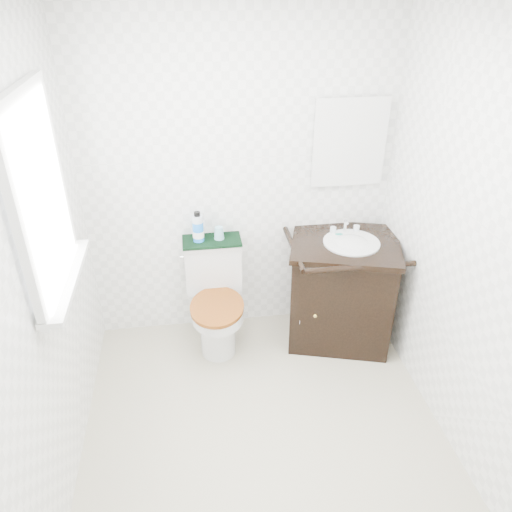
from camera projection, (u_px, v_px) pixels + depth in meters
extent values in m
plane|color=#BFB79A|center=(265.00, 435.00, 3.07)|extent=(2.40, 2.40, 0.00)
plane|color=white|center=(240.00, 181.00, 3.50)|extent=(2.40, 0.00, 2.40)
plane|color=white|center=(335.00, 483.00, 1.44)|extent=(2.40, 0.00, 2.40)
plane|color=white|center=(36.00, 287.00, 2.34)|extent=(0.00, 2.40, 2.40)
plane|color=white|center=(474.00, 254.00, 2.61)|extent=(0.00, 2.40, 2.40)
cube|color=white|center=(39.00, 196.00, 2.38)|extent=(0.02, 0.70, 0.90)
cube|color=silver|center=(350.00, 143.00, 3.45)|extent=(0.50, 0.02, 0.60)
cylinder|color=silver|center=(218.00, 331.00, 3.65)|extent=(0.25, 0.25, 0.39)
cube|color=silver|center=(215.00, 311.00, 3.86)|extent=(0.25, 0.28, 0.39)
cube|color=silver|center=(213.00, 267.00, 3.69)|extent=(0.41, 0.18, 0.37)
cube|color=silver|center=(212.00, 244.00, 3.59)|extent=(0.43, 0.20, 0.03)
cylinder|color=silver|center=(217.00, 312.00, 3.52)|extent=(0.37, 0.37, 0.08)
cylinder|color=brown|center=(217.00, 307.00, 3.49)|extent=(0.43, 0.43, 0.03)
cube|color=black|center=(341.00, 292.00, 3.74)|extent=(0.86, 0.78, 0.78)
cube|color=black|center=(346.00, 244.00, 3.54)|extent=(0.91, 0.83, 0.04)
cylinder|color=silver|center=(351.00, 243.00, 3.50)|extent=(0.40, 0.40, 0.01)
ellipsoid|color=silver|center=(351.00, 249.00, 3.53)|extent=(0.34, 0.34, 0.17)
cylinder|color=silver|center=(345.00, 227.00, 3.62)|extent=(0.02, 0.02, 0.10)
cube|color=white|center=(308.00, 330.00, 3.74)|extent=(0.22, 0.19, 0.29)
cube|color=white|center=(309.00, 313.00, 3.66)|extent=(0.25, 0.21, 0.03)
cube|color=black|center=(212.00, 241.00, 3.58)|extent=(0.42, 0.22, 0.02)
cylinder|color=blue|center=(198.00, 231.00, 3.53)|extent=(0.08, 0.08, 0.15)
cylinder|color=silver|center=(197.00, 219.00, 3.48)|extent=(0.08, 0.08, 0.05)
cylinder|color=black|center=(197.00, 214.00, 3.46)|extent=(0.04, 0.04, 0.03)
cone|color=#7BB3C9|center=(219.00, 233.00, 3.57)|extent=(0.07, 0.07, 0.09)
ellipsoid|color=#1B8171|center=(339.00, 234.00, 3.60)|extent=(0.07, 0.05, 0.02)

